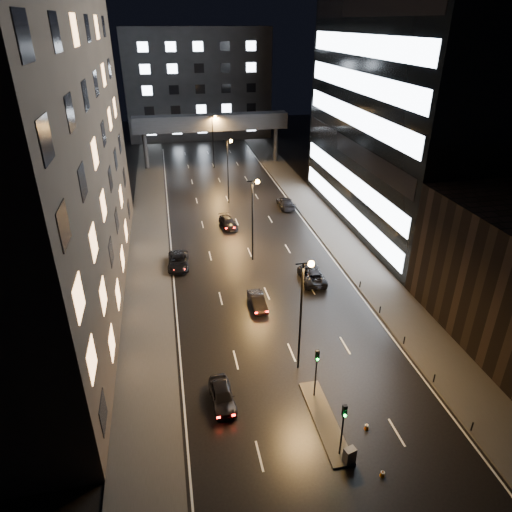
% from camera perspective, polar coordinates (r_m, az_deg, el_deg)
% --- Properties ---
extents(ground, '(160.00, 160.00, 0.00)m').
position_cam_1_polar(ground, '(66.66, -2.41, 4.28)').
color(ground, black).
rests_on(ground, ground).
extents(sidewalk_left, '(5.00, 110.00, 0.15)m').
position_cam_1_polar(sidewalk_left, '(61.48, -13.22, 1.54)').
color(sidewalk_left, '#383533').
rests_on(sidewalk_left, ground).
extents(sidewalk_right, '(5.00, 110.00, 0.15)m').
position_cam_1_polar(sidewalk_right, '(65.19, 9.24, 3.45)').
color(sidewalk_right, '#383533').
rests_on(sidewalk_right, ground).
extents(building_left, '(15.00, 48.00, 40.00)m').
position_cam_1_polar(building_left, '(46.90, -28.86, 16.71)').
color(building_left, '#2D2319').
rests_on(building_left, ground).
extents(building_right_glass, '(20.00, 36.00, 45.00)m').
position_cam_1_polar(building_right_glass, '(66.35, 21.54, 22.54)').
color(building_right_glass, black).
rests_on(building_right_glass, ground).
extents(building_far, '(34.00, 14.00, 25.00)m').
position_cam_1_polar(building_far, '(119.76, -7.33, 20.63)').
color(building_far, '#333335').
rests_on(building_far, ground).
extents(skybridge, '(30.00, 3.00, 10.00)m').
position_cam_1_polar(skybridge, '(92.82, -5.63, 16.20)').
color(skybridge, '#333335').
rests_on(skybridge, ground).
extents(median_island, '(1.60, 8.00, 0.15)m').
position_cam_1_polar(median_island, '(35.82, 8.57, -19.65)').
color(median_island, '#383533').
rests_on(median_island, ground).
extents(traffic_signal_near, '(0.28, 0.34, 4.40)m').
position_cam_1_polar(traffic_signal_near, '(35.41, 7.57, -13.46)').
color(traffic_signal_near, black).
rests_on(traffic_signal_near, median_island).
extents(traffic_signal_far, '(0.28, 0.34, 4.40)m').
position_cam_1_polar(traffic_signal_far, '(31.75, 10.85, -19.73)').
color(traffic_signal_far, black).
rests_on(traffic_signal_far, median_island).
extents(bollard_row, '(0.12, 25.12, 0.90)m').
position_cam_1_polar(bollard_row, '(42.16, 19.61, -12.03)').
color(bollard_row, black).
rests_on(bollard_row, ground).
extents(streetlight_near, '(1.45, 0.50, 10.15)m').
position_cam_1_polar(streetlight_near, '(35.98, 5.94, -5.82)').
color(streetlight_near, black).
rests_on(streetlight_near, ground).
extents(streetlight_mid_a, '(1.45, 0.50, 10.15)m').
position_cam_1_polar(streetlight_mid_a, '(53.28, -0.28, 5.77)').
color(streetlight_mid_a, black).
rests_on(streetlight_mid_a, ground).
extents(streetlight_mid_b, '(1.45, 0.50, 10.15)m').
position_cam_1_polar(streetlight_mid_b, '(72.00, -3.43, 11.51)').
color(streetlight_mid_b, black).
rests_on(streetlight_mid_b, ground).
extents(streetlight_far, '(1.45, 0.50, 10.15)m').
position_cam_1_polar(streetlight_far, '(91.26, -5.33, 14.84)').
color(streetlight_far, black).
rests_on(streetlight_far, ground).
extents(car_away_a, '(1.92, 4.32, 1.45)m').
position_cam_1_polar(car_away_a, '(36.36, -4.24, -16.99)').
color(car_away_a, black).
rests_on(car_away_a, ground).
extents(car_away_b, '(1.49, 4.01, 1.31)m').
position_cam_1_polar(car_away_b, '(46.67, 0.19, -5.69)').
color(car_away_b, black).
rests_on(car_away_b, ground).
extents(car_away_c, '(2.66, 5.29, 1.44)m').
position_cam_1_polar(car_away_c, '(54.82, -9.70, -0.65)').
color(car_away_c, black).
rests_on(car_away_c, ground).
extents(car_away_d, '(2.49, 4.85, 1.35)m').
position_cam_1_polar(car_away_d, '(64.81, -3.52, 4.20)').
color(car_away_d, black).
rests_on(car_away_d, ground).
extents(car_toward_a, '(2.71, 5.43, 1.48)m').
position_cam_1_polar(car_toward_a, '(51.53, 6.99, -2.36)').
color(car_toward_a, black).
rests_on(car_toward_a, ground).
extents(car_toward_b, '(2.29, 5.34, 1.53)m').
position_cam_1_polar(car_toward_b, '(71.82, 3.73, 6.64)').
color(car_toward_b, black).
rests_on(car_toward_b, ground).
extents(utility_cabinet, '(0.86, 0.69, 1.14)m').
position_cam_1_polar(utility_cabinet, '(33.22, 11.63, -23.22)').
color(utility_cabinet, '#49484B').
rests_on(utility_cabinet, median_island).
extents(cone_a, '(0.41, 0.41, 0.52)m').
position_cam_1_polar(cone_a, '(33.42, 15.55, -24.68)').
color(cone_a, orange).
rests_on(cone_a, ground).
extents(cone_b, '(0.37, 0.37, 0.56)m').
position_cam_1_polar(cone_b, '(35.71, 13.66, -19.97)').
color(cone_b, '#E35E0B').
rests_on(cone_b, ground).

